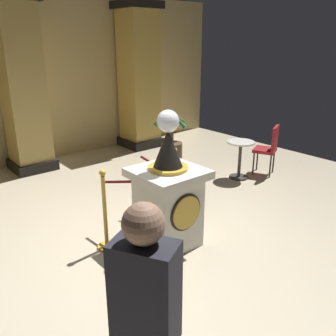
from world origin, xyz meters
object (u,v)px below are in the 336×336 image
Objects in this scene: stanchion_far at (106,222)px; potted_palm_right at (172,148)px; stanchion_near at (174,189)px; cafe_table at (240,155)px; cafe_chair_red at (269,146)px; bystander_guest at (146,330)px; pedestal_clock at (168,197)px.

potted_palm_right is (2.75, 1.98, -0.01)m from stanchion_far.
potted_palm_right reaches higher than stanchion_near.
cafe_table is 0.75× the size of cafe_chair_red.
cafe_table is (0.44, -1.45, 0.10)m from potted_palm_right.
potted_palm_right is at bearing 35.78° from stanchion_far.
potted_palm_right is (1.39, 1.70, 0.01)m from stanchion_near.
bystander_guest is at bearing -114.35° from stanchion_far.
stanchion_far is (-0.66, 0.42, -0.29)m from pedestal_clock.
potted_palm_right is at bearing 48.17° from bystander_guest.
cafe_table is at bearing 20.57° from pedestal_clock.
stanchion_near is 1.39m from stanchion_far.
cafe_chair_red is (2.42, 0.04, 0.23)m from stanchion_near.
potted_palm_right is 5.65m from bystander_guest.
pedestal_clock is 1.73× the size of stanchion_near.
stanchion_far is 2.48m from bystander_guest.
stanchion_far is 3.24m from cafe_table.
pedestal_clock is 2.46m from bystander_guest.
pedestal_clock is at bearing -131.09° from potted_palm_right.
bystander_guest is (-2.36, -2.49, 0.57)m from stanchion_near.
bystander_guest reaches higher than potted_palm_right.
pedestal_clock is at bearing -32.16° from stanchion_far.
bystander_guest reaches higher than stanchion_near.
cafe_table is at bearing 9.52° from stanchion_far.
potted_palm_right is 1.53× the size of cafe_table.
potted_palm_right is 0.64× the size of bystander_guest.
stanchion_near is at bearing 11.68° from stanchion_far.
potted_palm_right is 1.14× the size of cafe_chair_red.
potted_palm_right reaches higher than cafe_table.
potted_palm_right is at bearing 48.91° from pedestal_clock.
bystander_guest is at bearing -133.49° from stanchion_near.
cafe_chair_red reaches higher than cafe_table.
stanchion_far is at bearing -170.48° from cafe_table.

